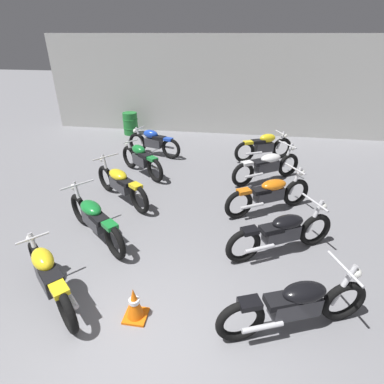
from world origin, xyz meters
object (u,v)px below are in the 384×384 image
Objects in this scene: motorcycle_right_row_2 at (269,194)px; motorcycle_right_row_4 at (264,146)px; motorcycle_right_row_3 at (267,166)px; motorcycle_left_row_1 at (94,219)px; motorcycle_left_row_2 at (121,184)px; traffic_cone at (134,304)px; motorcycle_right_row_0 at (296,305)px; oil_drum at (130,123)px; motorcycle_left_row_3 at (141,159)px; motorcycle_left_row_4 at (153,142)px; motorcycle_left_row_0 at (49,276)px; motorcycle_right_row_1 at (282,232)px.

motorcycle_right_row_4 is (0.03, 3.20, 0.01)m from motorcycle_right_row_2.
motorcycle_right_row_2 is 1.63m from motorcycle_right_row_3.
motorcycle_left_row_1 is 0.98× the size of motorcycle_left_row_2.
motorcycle_right_row_2 is 3.56× the size of traffic_cone.
motorcycle_right_row_4 is at bearing 91.03° from motorcycle_right_row_0.
motorcycle_right_row_0 reaches higher than motorcycle_right_row_4.
oil_drum is at bearing 121.85° from motorcycle_right_row_0.
motorcycle_left_row_3 and motorcycle_right_row_4 have the same top height.
motorcycle_left_row_2 reaches higher than motorcycle_left_row_3.
motorcycle_left_row_0 is at bearing -88.61° from motorcycle_left_row_4.
motorcycle_right_row_3 is (3.48, 0.10, -0.01)m from motorcycle_left_row_3.
traffic_cone is at bearing -70.45° from oil_drum.
motorcycle_left_row_2 and motorcycle_right_row_0 have the same top height.
motorcycle_right_row_2 is 3.20m from motorcycle_right_row_4.
motorcycle_right_row_1 is 4.67m from motorcycle_right_row_4.
motorcycle_left_row_0 is 0.81× the size of motorcycle_right_row_2.
motorcycle_right_row_1 reaches higher than motorcycle_left_row_3.
motorcycle_left_row_1 is 3.85m from motorcycle_right_row_0.
motorcycle_right_row_4 is (3.41, 4.78, 0.01)m from motorcycle_left_row_1.
traffic_cone is (-2.15, -1.82, -0.19)m from motorcycle_right_row_1.
oil_drum is (-1.62, 5.28, -0.03)m from motorcycle_left_row_2.
motorcycle_left_row_2 is 3.84m from motorcycle_right_row_1.
motorcycle_right_row_2 is (3.43, 0.04, 0.00)m from motorcycle_left_row_2.
motorcycle_right_row_3 reaches higher than oil_drum.
motorcycle_right_row_2 is at bearing 0.64° from motorcycle_left_row_2.
motorcycle_left_row_3 is 0.84× the size of motorcycle_left_row_4.
oil_drum is (-1.67, 6.83, -0.03)m from motorcycle_left_row_1.
motorcycle_right_row_2 is (3.50, -3.06, -0.01)m from motorcycle_left_row_4.
motorcycle_left_row_2 is 3.09m from motorcycle_left_row_4.
oil_drum is (-1.70, 8.41, -0.03)m from motorcycle_left_row_0.
traffic_cone is at bearing -73.67° from motorcycle_left_row_3.
motorcycle_left_row_4 is 0.97× the size of motorcycle_right_row_1.
motorcycle_left_row_1 is at bearing -125.49° from motorcycle_right_row_4.
motorcycle_left_row_3 is 5.87m from motorcycle_right_row_0.
oil_drum is (-5.08, 2.05, -0.03)m from motorcycle_right_row_4.
motorcycle_right_row_1 is at bearing -51.25° from motorcycle_left_row_4.
motorcycle_left_row_2 and motorcycle_right_row_3 have the same top height.
motorcycle_left_row_3 is at bearing 155.95° from motorcycle_right_row_2.
motorcycle_left_row_4 is 3.53× the size of traffic_cone.
motorcycle_right_row_1 is at bearing -88.82° from motorcycle_right_row_4.
motorcycle_left_row_1 is 3.51m from motorcycle_right_row_1.
motorcycle_right_row_3 is at bearing 88.48° from motorcycle_right_row_2.
motorcycle_left_row_2 is 3.86m from motorcycle_right_row_3.
motorcycle_left_row_0 is at bearing -78.57° from oil_drum.
motorcycle_right_row_1 is (3.63, -4.53, -0.01)m from motorcycle_left_row_4.
motorcycle_left_row_1 is at bearing 156.38° from motorcycle_right_row_0.
motorcycle_left_row_2 is 2.08× the size of oil_drum.
motorcycle_left_row_2 is at bearing -73.00° from oil_drum.
motorcycle_right_row_1 is (3.56, -3.00, -0.01)m from motorcycle_left_row_3.
traffic_cone is at bearing -112.78° from motorcycle_right_row_3.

